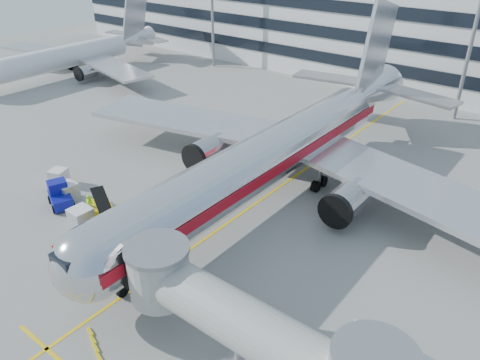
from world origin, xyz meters
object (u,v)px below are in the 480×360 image
Objects in this scene: baggage_tug at (60,195)px; cargo_container_front at (81,218)px; cargo_container_right at (68,192)px; ramp_worker at (90,206)px; main_jet at (281,149)px; cargo_container_left at (59,177)px; belt_loader at (104,212)px.

cargo_container_front is at bearing -11.80° from baggage_tug.
cargo_container_right is at bearing 100.41° from baggage_tug.
cargo_container_right is 0.85× the size of ramp_worker.
main_jet is at bearing 44.93° from cargo_container_right.
cargo_container_right is at bearing 158.47° from cargo_container_front.
cargo_container_left is 8.88m from cargo_container_front.
cargo_container_left is at bearing 145.13° from ramp_worker.
baggage_tug is at bearing -79.59° from cargo_container_right.
belt_loader is 2.42× the size of ramp_worker.
belt_loader is at bearing -7.54° from cargo_container_left.
baggage_tug is 1.71× the size of ramp_worker.
cargo_container_right is at bearing -20.29° from cargo_container_left.
ramp_worker is (-0.99, 1.59, 0.10)m from cargo_container_front.
belt_loader reaches higher than cargo_container_right.
cargo_container_front is 1.87m from ramp_worker.
cargo_container_left is at bearing 158.98° from cargo_container_front.
ramp_worker is (-1.35, -0.45, 0.36)m from belt_loader.
belt_loader is at bearing 11.86° from baggage_tug.
belt_loader is at bearing -122.81° from main_jet.
main_jet is 20.63m from cargo_container_right.
baggage_tug is at bearing -132.92° from main_jet.
ramp_worker is (7.30, -1.60, 0.21)m from cargo_container_left.
ramp_worker reaches higher than cargo_container_right.
main_jet reaches higher than belt_loader.
ramp_worker is (3.70, 0.61, 0.02)m from baggage_tug.
ramp_worker reaches higher than cargo_container_left.
main_jet is at bearing 59.62° from cargo_container_front.
belt_loader is (-9.19, -14.25, -3.57)m from main_jet.
cargo_container_left is at bearing 172.46° from belt_loader.
ramp_worker is at bearing 121.96° from cargo_container_front.
cargo_container_left is 1.06× the size of cargo_container_front.
belt_loader is 1.47m from ramp_worker.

